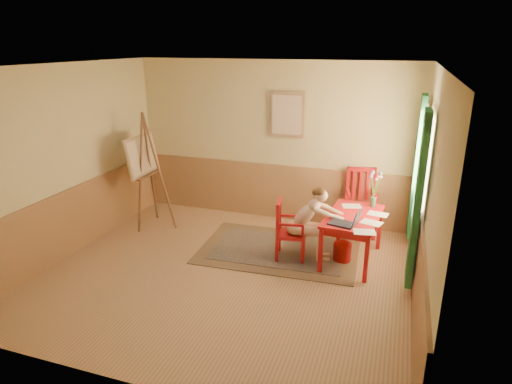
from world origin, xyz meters
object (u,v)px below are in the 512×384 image
(chair_back, at_px, (360,202))
(easel, at_px, (144,160))
(laptop, at_px, (347,222))
(figure, at_px, (310,221))
(chair_left, at_px, (288,230))
(table, at_px, (353,221))

(chair_back, xyz_separation_m, easel, (-3.55, -0.83, 0.63))
(laptop, distance_m, easel, 3.59)
(chair_back, distance_m, laptop, 1.49)
(chair_back, bearing_deg, easel, -166.80)
(chair_back, bearing_deg, figure, -115.96)
(chair_left, distance_m, laptop, 0.94)
(chair_left, height_order, easel, easel)
(figure, bearing_deg, laptop, -22.84)
(laptop, xyz_separation_m, easel, (-3.50, 0.64, 0.41))
(easel, bearing_deg, laptop, -10.29)
(table, xyz_separation_m, chair_back, (0.00, 1.07, -0.08))
(laptop, bearing_deg, table, 83.48)
(figure, bearing_deg, chair_back, 64.04)
(figure, relative_size, laptop, 2.49)
(chair_back, distance_m, figure, 1.38)
(figure, relative_size, easel, 0.57)
(laptop, height_order, easel, easel)
(table, height_order, easel, easel)
(chair_back, relative_size, figure, 0.97)
(figure, distance_m, laptop, 0.62)
(table, bearing_deg, chair_left, -166.73)
(chair_back, xyz_separation_m, figure, (-0.60, -1.24, 0.07))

